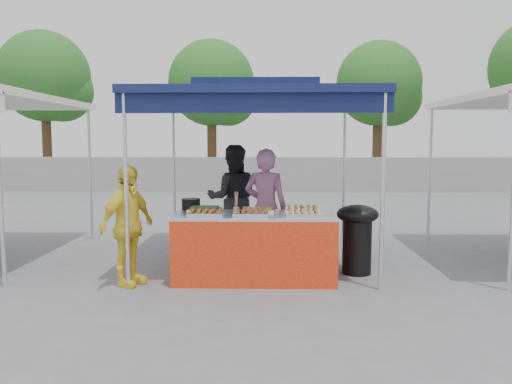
{
  "coord_description": "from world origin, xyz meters",
  "views": [
    {
      "loc": [
        0.17,
        -6.28,
        1.75
      ],
      "look_at": [
        0.0,
        0.6,
        1.05
      ],
      "focal_mm": 35.0,
      "sensor_mm": 36.0,
      "label": 1
    }
  ],
  "objects_px": {
    "customer_person": "(127,226)",
    "wok_burner": "(357,233)",
    "cooking_pot": "(191,204)",
    "helper_man": "(233,199)",
    "vendor_woman": "(266,208)",
    "vendor_table": "(255,247)"
  },
  "relations": [
    {
      "from": "vendor_table",
      "to": "vendor_woman",
      "type": "height_order",
      "value": "vendor_woman"
    },
    {
      "from": "vendor_woman",
      "to": "customer_person",
      "type": "bearing_deg",
      "value": 45.24
    },
    {
      "from": "vendor_table",
      "to": "cooking_pot",
      "type": "height_order",
      "value": "cooking_pot"
    },
    {
      "from": "vendor_woman",
      "to": "helper_man",
      "type": "distance_m",
      "value": 1.09
    },
    {
      "from": "wok_burner",
      "to": "vendor_woman",
      "type": "relative_size",
      "value": 0.56
    },
    {
      "from": "wok_burner",
      "to": "vendor_woman",
      "type": "xyz_separation_m",
      "value": [
        -1.21,
        0.35,
        0.28
      ]
    },
    {
      "from": "cooking_pot",
      "to": "helper_man",
      "type": "bearing_deg",
      "value": 70.03
    },
    {
      "from": "helper_man",
      "to": "customer_person",
      "type": "bearing_deg",
      "value": 53.07
    },
    {
      "from": "cooking_pot",
      "to": "customer_person",
      "type": "xyz_separation_m",
      "value": [
        -0.68,
        -0.62,
        -0.19
      ]
    },
    {
      "from": "cooking_pot",
      "to": "customer_person",
      "type": "height_order",
      "value": "customer_person"
    },
    {
      "from": "helper_man",
      "to": "vendor_table",
      "type": "bearing_deg",
      "value": 97.36
    },
    {
      "from": "helper_man",
      "to": "customer_person",
      "type": "relative_size",
      "value": 1.15
    },
    {
      "from": "vendor_woman",
      "to": "helper_man",
      "type": "bearing_deg",
      "value": -45.7
    },
    {
      "from": "vendor_table",
      "to": "vendor_woman",
      "type": "xyz_separation_m",
      "value": [
        0.14,
        0.68,
        0.4
      ]
    },
    {
      "from": "cooking_pot",
      "to": "wok_burner",
      "type": "xyz_separation_m",
      "value": [
        2.2,
        -0.02,
        -0.37
      ]
    },
    {
      "from": "helper_man",
      "to": "customer_person",
      "type": "xyz_separation_m",
      "value": [
        -1.15,
        -1.91,
        -0.11
      ]
    },
    {
      "from": "helper_man",
      "to": "vendor_woman",
      "type": "bearing_deg",
      "value": 112.69
    },
    {
      "from": "wok_burner",
      "to": "customer_person",
      "type": "xyz_separation_m",
      "value": [
        -2.88,
        -0.6,
        0.19
      ]
    },
    {
      "from": "customer_person",
      "to": "wok_burner",
      "type": "bearing_deg",
      "value": -51.56
    },
    {
      "from": "wok_burner",
      "to": "helper_man",
      "type": "distance_m",
      "value": 2.19
    },
    {
      "from": "helper_man",
      "to": "customer_person",
      "type": "height_order",
      "value": "helper_man"
    },
    {
      "from": "wok_burner",
      "to": "vendor_table",
      "type": "bearing_deg",
      "value": 174.89
    }
  ]
}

